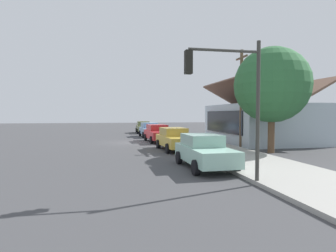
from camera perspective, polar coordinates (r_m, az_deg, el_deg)
ground_plane at (r=26.09m, az=-7.64°, el=-3.30°), size 120.00×120.00×0.00m
sidewalk_curb at (r=27.01m, az=4.32°, el=-2.92°), size 60.00×4.20×0.16m
car_olive at (r=39.06m, az=-4.95°, el=-0.20°), size 4.61×2.05×1.59m
car_skyblue at (r=32.48m, az=-3.70°, el=-0.72°), size 4.47×2.22×1.59m
car_cherry at (r=26.54m, az=-2.05°, el=-1.41°), size 4.98×2.28×1.59m
car_mustard at (r=20.38m, az=1.34°, el=-2.57°), size 4.80×2.22×1.59m
car_seafoam at (r=13.78m, az=7.23°, el=-4.98°), size 4.60×2.09×1.59m
storefront_building at (r=27.67m, az=18.20°, el=0.82°), size 10.65×7.88×5.59m
shade_tree at (r=20.14m, az=20.08°, el=7.70°), size 4.96×4.96×6.99m
traffic_light_main at (r=10.37m, az=12.39°, el=7.39°), size 0.37×2.79×5.20m
utility_pole_wooden at (r=22.70m, az=14.45°, el=5.73°), size 1.80×0.24×7.50m
fire_hydrant_red at (r=30.80m, az=-0.31°, el=-1.48°), size 0.22×0.22×0.71m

